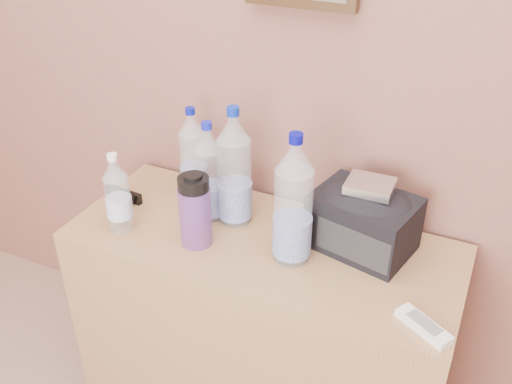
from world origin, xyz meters
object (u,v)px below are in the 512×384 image
pet_large_a (209,176)px  pet_small (118,197)px  pet_large_d (293,206)px  ac_remote (424,326)px  pet_large_c (234,173)px  dresser (262,329)px  toiletry_bag (364,219)px  pet_large_b (193,158)px  foil_packet (370,186)px  sunglasses (124,194)px  nalgene_bottle (195,210)px

pet_large_a → pet_small: bearing=-139.7°
pet_large_d → ac_remote: size_ratio=2.63×
pet_large_a → pet_large_c: pet_large_c is taller
dresser → toiletry_bag: toiletry_bag is taller
pet_large_b → foil_packet: 0.56m
toiletry_bag → pet_small: bearing=-149.5°
ac_remote → pet_large_c: bearing=-169.0°
pet_small → foil_packet: (0.65, 0.22, 0.09)m
sunglasses → toiletry_bag: 0.74m
pet_large_a → foil_packet: 0.46m
foil_packet → sunglasses: bearing=-173.5°
pet_large_d → toiletry_bag: pet_large_d is taller
pet_large_b → sunglasses: pet_large_b is taller
pet_large_b → pet_large_c: size_ratio=0.83×
pet_large_b → toiletry_bag: bearing=-4.0°
nalgene_bottle → sunglasses: size_ratio=1.64×
ac_remote → toiletry_bag: size_ratio=0.53×
pet_large_a → toiletry_bag: size_ratio=1.15×
ac_remote → toiletry_bag: bearing=162.9°
pet_large_d → pet_small: bearing=-170.1°
pet_large_c → pet_large_d: bearing=-23.9°
pet_large_b → ac_remote: (0.77, -0.28, -0.12)m
sunglasses → foil_packet: foil_packet is taller
pet_large_a → toiletry_bag: bearing=5.3°
ac_remote → pet_small: bearing=-151.3°
pet_large_b → toiletry_bag: size_ratio=1.13×
pet_large_a → sunglasses: pet_large_a is taller
pet_large_a → foil_packet: size_ratio=2.51×
nalgene_bottle → pet_large_d: bearing=11.0°
pet_large_c → foil_packet: bearing=5.2°
pet_small → pet_large_a: bearing=40.3°
pet_large_c → ac_remote: (0.59, -0.22, -0.15)m
ac_remote → sunglasses: bearing=-158.8°
toiletry_bag → pet_large_c: bearing=-163.2°
sunglasses → ac_remote: (0.95, -0.17, -0.01)m
nalgene_bottle → toiletry_bag: 0.45m
pet_large_b → nalgene_bottle: 0.25m
pet_large_b → pet_small: (-0.10, -0.25, -0.03)m
pet_large_d → foil_packet: 0.21m
pet_large_a → pet_large_b: (-0.10, 0.08, -0.00)m
dresser → ac_remote: 0.61m
pet_large_c → nalgene_bottle: bearing=-106.9°
pet_large_b → foil_packet: size_ratio=2.46×
pet_large_a → pet_large_b: pet_large_a is taller
pet_large_d → ac_remote: (0.37, -0.12, -0.15)m
toiletry_bag → nalgene_bottle: bearing=-144.8°
pet_large_c → ac_remote: 0.65m
pet_large_c → nalgene_bottle: (-0.04, -0.15, -0.05)m
pet_large_d → pet_small: pet_large_d is taller
pet_large_b → toiletry_bag: (0.55, -0.04, -0.04)m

